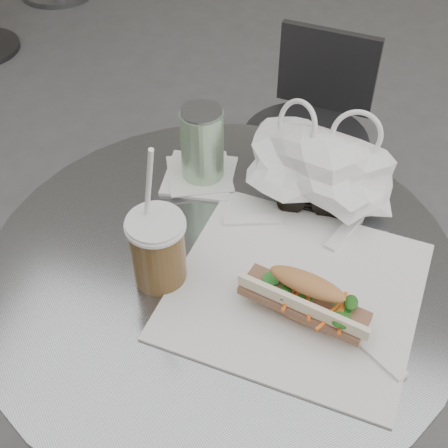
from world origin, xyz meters
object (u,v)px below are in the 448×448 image
(sunglasses, at_px, (309,204))
(drink_can, at_px, (202,145))
(chair_far, at_px, (305,165))
(cafe_table, at_px, (222,361))
(banh_mi, at_px, (305,299))
(iced_coffee, at_px, (158,249))

(sunglasses, relative_size, drink_can, 0.76)
(chair_far, bearing_deg, cafe_table, 95.03)
(sunglasses, bearing_deg, cafe_table, -130.59)
(cafe_table, relative_size, banh_mi, 3.11)
(cafe_table, xyz_separation_m, sunglasses, (0.11, 0.16, 0.29))
(cafe_table, xyz_separation_m, iced_coffee, (-0.08, -0.05, 0.34))
(cafe_table, xyz_separation_m, drink_can, (-0.10, 0.20, 0.35))
(banh_mi, bearing_deg, iced_coffee, -169.87)
(drink_can, bearing_deg, chair_far, 80.76)
(cafe_table, xyz_separation_m, banh_mi, (0.14, -0.06, 0.31))
(iced_coffee, bearing_deg, sunglasses, 47.86)
(iced_coffee, bearing_deg, banh_mi, -2.47)
(cafe_table, xyz_separation_m, chair_far, (0.00, 0.81, -0.16))
(chair_far, relative_size, iced_coffee, 2.57)
(cafe_table, height_order, drink_can, drink_can)
(chair_far, relative_size, banh_mi, 2.75)
(banh_mi, height_order, iced_coffee, iced_coffee)
(iced_coffee, distance_m, drink_can, 0.24)
(chair_far, xyz_separation_m, sunglasses, (0.10, -0.65, 0.46))
(iced_coffee, distance_m, sunglasses, 0.29)
(chair_far, xyz_separation_m, banh_mi, (0.14, -0.87, 0.48))
(banh_mi, relative_size, drink_can, 1.69)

